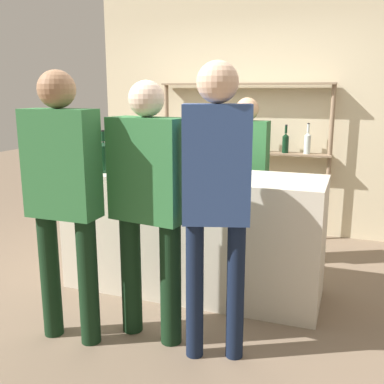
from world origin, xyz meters
The scene contains 14 objects.
ground_plane centered at (0.00, 0.00, 0.00)m, with size 16.00×16.00×0.00m, color #7A6651.
bar_counter centered at (0.00, 0.00, 0.50)m, with size 2.12×0.69×1.00m, color beige.
back_wall centered at (0.00, 1.95, 1.40)m, with size 3.72×0.12×2.80m, color beige.
back_shelf centered at (0.01, 1.77, 1.15)m, with size 1.99×0.18×1.74m.
counter_bottle_0 centered at (-0.88, -0.19, 1.12)m, with size 0.07×0.07×0.32m.
counter_bottle_1 centered at (-0.70, -0.18, 1.14)m, with size 0.08×0.08×0.35m.
counter_bottle_2 centered at (-0.55, -0.09, 1.14)m, with size 0.08×0.08×0.36m.
counter_bottle_3 centered at (-0.80, 0.25, 1.13)m, with size 0.07×0.07×0.34m.
wine_glass centered at (-0.67, 0.23, 1.13)m, with size 0.07×0.07×0.17m.
cork_jar centered at (-0.48, 0.15, 1.08)m, with size 0.13×0.13×0.16m.
customer_left centered at (-0.51, -1.01, 1.05)m, with size 0.47×0.23×1.79m.
server_behind_counter centered at (0.27, 0.72, 0.94)m, with size 0.41×0.21×1.60m.
customer_right centered at (0.47, -0.88, 1.11)m, with size 0.43×0.28×1.83m.
customer_center centered at (-0.01, -0.80, 1.00)m, with size 0.53×0.30×1.72m.
Camera 1 is at (1.22, -3.36, 1.66)m, focal length 42.00 mm.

